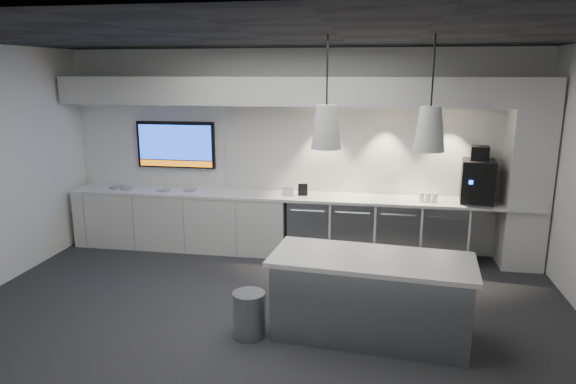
% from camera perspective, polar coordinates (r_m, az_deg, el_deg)
% --- Properties ---
extents(floor, '(7.00, 7.00, 0.00)m').
position_cam_1_polar(floor, '(5.84, -2.88, -13.97)').
color(floor, '#28282A').
rests_on(floor, ground).
extents(ceiling, '(7.00, 7.00, 0.00)m').
position_cam_1_polar(ceiling, '(5.20, -3.28, 16.88)').
color(ceiling, black).
rests_on(ceiling, wall_back).
extents(wall_back, '(7.00, 0.00, 7.00)m').
position_cam_1_polar(wall_back, '(7.74, 1.02, 4.56)').
color(wall_back, white).
rests_on(wall_back, floor).
extents(wall_front, '(7.00, 0.00, 7.00)m').
position_cam_1_polar(wall_front, '(3.04, -13.62, -9.70)').
color(wall_front, white).
rests_on(wall_front, floor).
extents(back_counter, '(6.80, 0.65, 0.04)m').
position_cam_1_polar(back_counter, '(7.54, 0.63, -0.47)').
color(back_counter, silver).
rests_on(back_counter, left_base_cabinets).
extents(left_base_cabinets, '(3.30, 0.63, 0.86)m').
position_cam_1_polar(left_base_cabinets, '(8.11, -11.70, -3.06)').
color(left_base_cabinets, silver).
rests_on(left_base_cabinets, floor).
extents(fridge_unit_a, '(0.60, 0.61, 0.85)m').
position_cam_1_polar(fridge_unit_a, '(7.63, 2.47, -3.87)').
color(fridge_unit_a, '#95999D').
rests_on(fridge_unit_a, floor).
extents(fridge_unit_b, '(0.60, 0.61, 0.85)m').
position_cam_1_polar(fridge_unit_b, '(7.58, 7.21, -4.08)').
color(fridge_unit_b, '#95999D').
rests_on(fridge_unit_b, floor).
extents(fridge_unit_c, '(0.60, 0.61, 0.85)m').
position_cam_1_polar(fridge_unit_c, '(7.59, 11.98, -4.26)').
color(fridge_unit_c, '#95999D').
rests_on(fridge_unit_c, floor).
extents(fridge_unit_d, '(0.60, 0.61, 0.85)m').
position_cam_1_polar(fridge_unit_d, '(7.64, 16.72, -4.41)').
color(fridge_unit_d, '#95999D').
rests_on(fridge_unit_d, floor).
extents(backsplash, '(4.60, 0.03, 1.30)m').
position_cam_1_polar(backsplash, '(7.63, 9.97, 4.61)').
color(backsplash, silver).
rests_on(backsplash, wall_back).
extents(soffit, '(6.90, 0.60, 0.40)m').
position_cam_1_polar(soffit, '(7.36, 0.69, 11.15)').
color(soffit, silver).
rests_on(soffit, wall_back).
extents(column, '(0.55, 0.55, 2.60)m').
position_cam_1_polar(column, '(7.67, 25.01, 1.71)').
color(column, silver).
rests_on(column, floor).
extents(wall_tv, '(1.25, 0.07, 0.72)m').
position_cam_1_polar(wall_tv, '(8.18, -12.36, 5.15)').
color(wall_tv, black).
rests_on(wall_tv, wall_back).
extents(island, '(2.09, 1.05, 0.86)m').
position_cam_1_polar(island, '(5.40, 9.15, -11.40)').
color(island, '#95999D').
rests_on(island, floor).
extents(bin, '(0.35, 0.35, 0.47)m').
position_cam_1_polar(bin, '(5.43, -4.34, -13.39)').
color(bin, '#95999D').
rests_on(bin, floor).
extents(coffee_machine, '(0.48, 0.65, 0.78)m').
position_cam_1_polar(coffee_machine, '(7.54, 20.32, 1.34)').
color(coffee_machine, black).
rests_on(coffee_machine, back_counter).
extents(sign_black, '(0.14, 0.03, 0.18)m').
position_cam_1_polar(sign_black, '(7.47, 1.66, 0.26)').
color(sign_black, black).
rests_on(sign_black, back_counter).
extents(sign_white, '(0.18, 0.05, 0.14)m').
position_cam_1_polar(sign_white, '(7.46, -0.00, 0.09)').
color(sign_white, silver).
rests_on(sign_white, back_counter).
extents(cup_cluster, '(0.25, 0.16, 0.14)m').
position_cam_1_polar(cup_cluster, '(7.40, 15.29, -0.52)').
color(cup_cluster, white).
rests_on(cup_cluster, back_counter).
extents(tray_a, '(0.20, 0.20, 0.02)m').
position_cam_1_polar(tray_a, '(8.43, -18.49, 0.52)').
color(tray_a, '#949494').
rests_on(tray_a, back_counter).
extents(tray_b, '(0.18, 0.18, 0.02)m').
position_cam_1_polar(tray_b, '(8.26, -17.52, 0.34)').
color(tray_b, '#949494').
rests_on(tray_b, back_counter).
extents(tray_c, '(0.16, 0.16, 0.02)m').
position_cam_1_polar(tray_c, '(8.02, -13.64, 0.22)').
color(tray_c, '#949494').
rests_on(tray_c, back_counter).
extents(tray_d, '(0.17, 0.17, 0.02)m').
position_cam_1_polar(tray_d, '(7.94, -10.85, 0.22)').
color(tray_d, '#949494').
rests_on(tray_d, back_counter).
extents(pendant_left, '(0.29, 0.29, 1.12)m').
position_cam_1_polar(pendant_left, '(4.96, 4.28, 7.25)').
color(pendant_left, silver).
rests_on(pendant_left, ceiling).
extents(pendant_right, '(0.29, 0.29, 1.12)m').
position_cam_1_polar(pendant_right, '(4.97, 15.47, 6.81)').
color(pendant_right, silver).
rests_on(pendant_right, ceiling).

